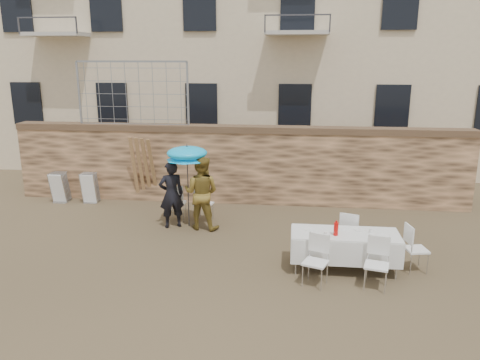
# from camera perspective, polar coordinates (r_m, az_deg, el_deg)

# --- Properties ---
(ground) EXTENTS (80.00, 80.00, 0.00)m
(ground) POSITION_cam_1_polar(r_m,az_deg,el_deg) (9.18, -4.14, -11.94)
(ground) COLOR brown
(ground) RESTS_ON ground
(stone_wall) EXTENTS (13.00, 0.50, 2.20)m
(stone_wall) POSITION_cam_1_polar(r_m,az_deg,el_deg) (13.49, -0.33, 1.83)
(stone_wall) COLOR #8C6646
(stone_wall) RESTS_ON ground
(chain_link_fence) EXTENTS (3.20, 0.06, 1.80)m
(chain_link_fence) POSITION_cam_1_polar(r_m,az_deg,el_deg) (13.87, -12.94, 10.19)
(chain_link_fence) COLOR gray
(chain_link_fence) RESTS_ON stone_wall
(man_suit) EXTENTS (0.73, 0.63, 1.68)m
(man_suit) POSITION_cam_1_polar(r_m,az_deg,el_deg) (11.63, -8.36, -1.76)
(man_suit) COLOR black
(man_suit) RESTS_ON ground
(woman_dress) EXTENTS (0.98, 0.82, 1.82)m
(woman_dress) POSITION_cam_1_polar(r_m,az_deg,el_deg) (11.45, -4.74, -1.56)
(woman_dress) COLOR #AD8B34
(woman_dress) RESTS_ON ground
(umbrella) EXTENTS (1.03, 1.03, 1.92)m
(umbrella) POSITION_cam_1_polar(r_m,az_deg,el_deg) (11.40, -6.47, 2.96)
(umbrella) COLOR #3F3F44
(umbrella) RESTS_ON ground
(couple_chair_left) EXTENTS (0.50, 0.50, 0.96)m
(couple_chair_left) POSITION_cam_1_polar(r_m,az_deg,el_deg) (12.25, -7.65, -2.66)
(couple_chair_left) COLOR white
(couple_chair_left) RESTS_ON ground
(couple_chair_right) EXTENTS (0.57, 0.57, 0.96)m
(couple_chair_right) POSITION_cam_1_polar(r_m,az_deg,el_deg) (12.10, -4.43, -2.79)
(couple_chair_right) COLOR white
(couple_chair_right) RESTS_ON ground
(banquet_table) EXTENTS (2.10, 0.85, 0.78)m
(banquet_table) POSITION_cam_1_polar(r_m,az_deg,el_deg) (9.49, 12.71, -6.56)
(banquet_table) COLOR silver
(banquet_table) RESTS_ON ground
(soda_bottle) EXTENTS (0.09, 0.09, 0.26)m
(soda_bottle) POSITION_cam_1_polar(r_m,az_deg,el_deg) (9.26, 11.62, -5.87)
(soda_bottle) COLOR red
(soda_bottle) RESTS_ON banquet_table
(table_chair_front_left) EXTENTS (0.62, 0.62, 0.96)m
(table_chair_front_left) POSITION_cam_1_polar(r_m,az_deg,el_deg) (8.84, 9.18, -9.76)
(table_chair_front_left) COLOR white
(table_chair_front_left) RESTS_ON ground
(table_chair_front_right) EXTENTS (0.58, 0.58, 0.96)m
(table_chair_front_right) POSITION_cam_1_polar(r_m,az_deg,el_deg) (8.97, 16.32, -9.83)
(table_chair_front_right) COLOR white
(table_chair_front_right) RESTS_ON ground
(table_chair_back) EXTENTS (0.61, 0.61, 0.96)m
(table_chair_back) POSITION_cam_1_polar(r_m,az_deg,el_deg) (10.34, 13.29, -6.27)
(table_chair_back) COLOR white
(table_chair_back) RESTS_ON ground
(table_chair_side) EXTENTS (0.56, 0.56, 0.96)m
(table_chair_side) POSITION_cam_1_polar(r_m,az_deg,el_deg) (9.92, 20.70, -7.77)
(table_chair_side) COLOR white
(table_chair_side) RESTS_ON ground
(chair_stack_left) EXTENTS (0.46, 0.47, 0.92)m
(chair_stack_left) POSITION_cam_1_polar(r_m,az_deg,el_deg) (14.70, -20.83, -0.63)
(chair_stack_left) COLOR white
(chair_stack_left) RESTS_ON ground
(chair_stack_right) EXTENTS (0.46, 0.40, 0.92)m
(chair_stack_right) POSITION_cam_1_polar(r_m,az_deg,el_deg) (14.31, -17.62, -0.76)
(chair_stack_right) COLOR white
(chair_stack_right) RESTS_ON ground
(wood_planks) EXTENTS (0.70, 0.20, 2.00)m
(wood_planks) POSITION_cam_1_polar(r_m,az_deg,el_deg) (13.67, -11.54, 1.28)
(wood_planks) COLOR #A37749
(wood_planks) RESTS_ON ground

